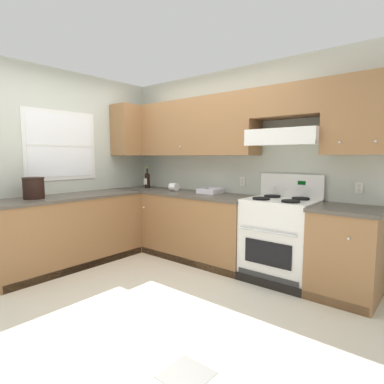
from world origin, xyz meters
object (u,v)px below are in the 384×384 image
(stove, at_px, (280,239))
(bucket, at_px, (34,188))
(wine_bottle, at_px, (147,179))
(bowl, at_px, (210,192))
(paper_towel_roll, at_px, (174,187))

(stove, relative_size, bucket, 4.75)
(wine_bottle, relative_size, bowl, 1.17)
(stove, height_order, paper_towel_roll, stove)
(stove, bearing_deg, bowl, 174.39)
(stove, relative_size, paper_towel_roll, 10.30)
(stove, xyz_separation_m, bucket, (-2.32, -1.67, 0.56))
(stove, distance_m, bucket, 2.91)
(stove, xyz_separation_m, wine_bottle, (-2.27, 0.07, 0.57))
(paper_towel_roll, bearing_deg, stove, 0.04)
(bucket, distance_m, paper_towel_roll, 1.81)
(wine_bottle, bearing_deg, bowl, 1.68)
(wine_bottle, xyz_separation_m, bucket, (-0.05, -1.74, -0.00))
(wine_bottle, height_order, paper_towel_roll, wine_bottle)
(wine_bottle, distance_m, bucket, 1.74)
(stove, distance_m, wine_bottle, 2.34)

